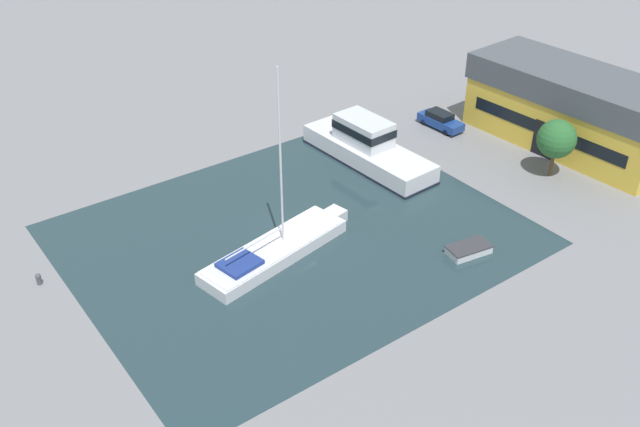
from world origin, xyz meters
The scene contains 9 objects.
ground_plane centered at (0.00, 0.00, 0.00)m, with size 440.00×440.00×0.00m, color slate.
water_canal centered at (0.00, 0.00, 0.00)m, with size 26.34×31.92×0.01m, color #23383D.
warehouse_building centered at (2.59, 28.77, 3.56)m, with size 19.38×8.69×7.03m.
quay_tree_near_building centered at (5.56, 22.78, 3.48)m, with size 3.28×3.28×5.13m.
parked_car centered at (-6.80, 21.84, 0.81)m, with size 4.74×1.95×1.59m.
sailboat_moored centered at (1.41, -2.59, 0.59)m, with size 5.34×13.31×14.11m.
motor_cruiser centered at (-5.79, 11.77, 1.42)m, with size 13.67×4.73×3.94m.
small_dinghy centered at (9.41, 8.80, 0.34)m, with size 2.21×3.47×0.66m.
mooring_bollard centered at (-5.43, -17.34, 0.45)m, with size 0.39×0.39×0.85m.
Camera 1 is at (36.71, -24.66, 30.22)m, focal length 40.00 mm.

